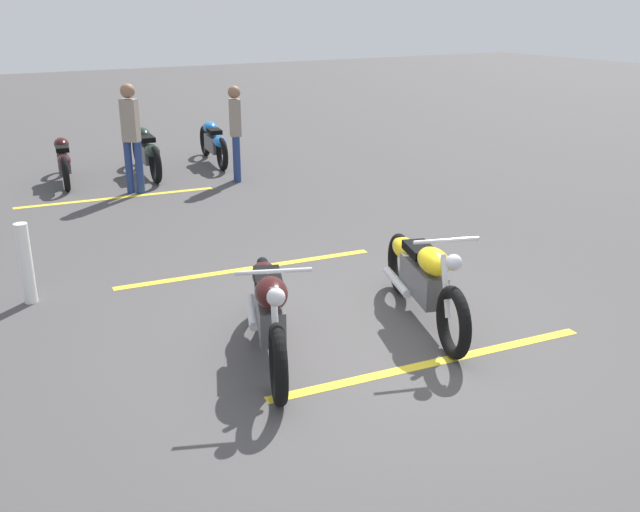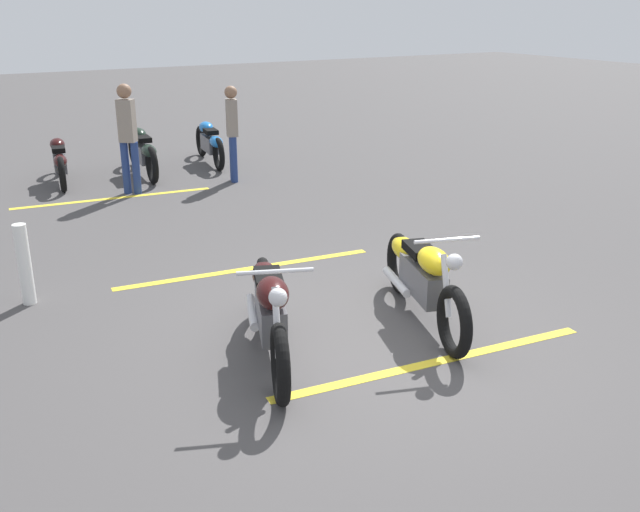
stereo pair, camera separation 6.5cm
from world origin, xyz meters
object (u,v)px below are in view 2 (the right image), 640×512
Objects in this scene: bystander_secondary at (232,129)px; motorcycle_row_center at (60,160)px; motorcycle_bright_foreground at (422,276)px; motorcycle_row_far_left at (210,142)px; bystander_near_row at (128,133)px; motorcycle_dark_foreground at (270,308)px; motorcycle_row_left at (143,151)px; bollard_post at (24,265)px.

motorcycle_row_center is at bearing 170.75° from bystander_secondary.
motorcycle_row_far_left is (7.98, -0.95, -0.03)m from motorcycle_bright_foreground.
motorcycle_row_center is 1.11× the size of bystander_near_row.
motorcycle_row_far_left is (7.92, -2.63, -0.03)m from motorcycle_dark_foreground.
motorcycle_row_far_left is at bearing -168.84° from motorcycle_bright_foreground.
motorcycle_row_left is at bearing -158.32° from motorcycle_bright_foreground.
motorcycle_row_far_left is at bearing -177.10° from motorcycle_dark_foreground.
motorcycle_row_left is 1.33× the size of bystander_secondary.
bystander_near_row is 1.08× the size of bystander_secondary.
motorcycle_dark_foreground is 1.05× the size of motorcycle_row_center.
bystander_near_row reaches higher than motorcycle_row_far_left.
bystander_secondary is at bearing -179.74° from motorcycle_dark_foreground.
motorcycle_row_far_left is 7.06m from bollard_post.
motorcycle_row_far_left is at bearing 164.79° from bystander_near_row.
motorcycle_dark_foreground is 6.46m from bystander_near_row.
motorcycle_dark_foreground is 0.95× the size of motorcycle_row_left.
bollard_post is (-5.24, 2.89, -0.02)m from motorcycle_row_left.
bollard_post reaches higher than motorcycle_row_center.
motorcycle_row_center is 1.69m from bystander_near_row.
bystander_near_row reaches higher than motorcycle_row_center.
motorcycle_dark_foreground is at bearing 170.23° from motorcycle_row_far_left.
bystander_near_row is 4.70m from bollard_post.
motorcycle_row_far_left is 1.16× the size of bystander_near_row.
motorcycle_bright_foreground is 1.03× the size of motorcycle_row_far_left.
motorcycle_row_left is at bearing -86.08° from motorcycle_row_center.
bystander_secondary reaches higher than bollard_post.
motorcycle_dark_foreground is at bearing 32.43° from bystander_near_row.
motorcycle_row_center is at bearing 90.26° from motorcycle_row_left.
bystander_secondary is at bearing 126.06° from bystander_near_row.
bystander_near_row is (6.46, 1.07, 0.55)m from motorcycle_bright_foreground.
motorcycle_dark_foreground reaches higher than bollard_post.
motorcycle_row_left is 1.11× the size of motorcycle_row_center.
motorcycle_row_center is (7.72, 0.28, -0.05)m from motorcycle_dark_foreground.
motorcycle_row_far_left is 1.49m from motorcycle_row_left.
motorcycle_bright_foreground is 0.97× the size of motorcycle_row_left.
motorcycle_dark_foreground is at bearing 176.38° from motorcycle_row_left.
motorcycle_bright_foreground is at bearing 109.32° from motorcycle_dark_foreground.
bystander_near_row is at bearing -137.28° from motorcycle_row_center.
motorcycle_row_left is 1.43m from bystander_near_row.
bollard_post is (-4.05, 2.31, -0.57)m from bystander_near_row.
bystander_near_row is (6.40, -0.61, 0.55)m from motorcycle_dark_foreground.
motorcycle_dark_foreground is 2.40× the size of bollard_post.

